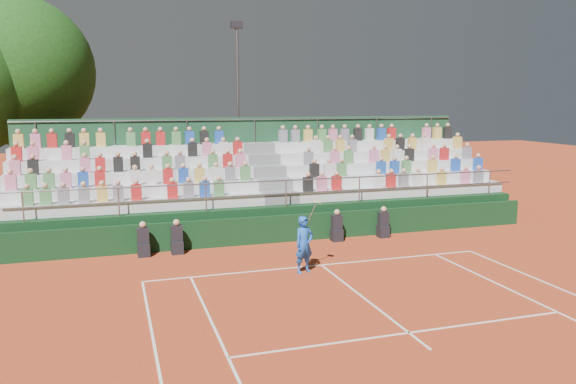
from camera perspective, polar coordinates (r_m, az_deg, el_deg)
name	(u,v)px	position (r m, az deg, el deg)	size (l,w,h in m)	color
ground	(321,265)	(17.89, 3.41, -7.43)	(90.00, 90.00, 0.00)	#B4401E
courtside_wall	(290,228)	(20.69, 0.25, -3.68)	(20.00, 0.15, 1.00)	black
line_officials	(266,233)	(19.98, -2.27, -4.23)	(9.24, 0.40, 1.19)	black
grandstand	(267,198)	(23.61, -2.18, -0.59)	(20.00, 5.20, 4.40)	black
tennis_player	(304,244)	(16.92, 1.66, -5.34)	(0.89, 0.58, 2.22)	blue
tree_east	(18,71)	(28.78, -25.77, 10.98)	(6.76, 6.76, 9.84)	#331E12
floodlight_mast	(238,99)	(28.95, -5.12, 9.38)	(0.60, 0.25, 9.04)	gray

